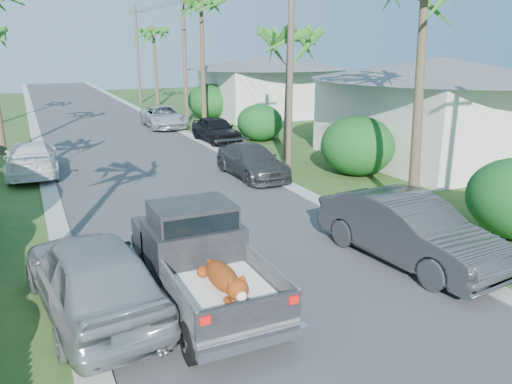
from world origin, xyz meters
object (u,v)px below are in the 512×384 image
parked_car_rn (408,230)px  parked_car_rf (216,130)px  parked_car_rm (252,161)px  parked_car_ln (92,276)px  parked_car_lf (32,159)px  house_right_near (436,113)px  utility_pole_d (138,54)px  palm_r_c (201,0)px  palm_r_d (153,29)px  parked_car_rd (164,117)px  utility_pole_c (185,57)px  house_right_far (269,88)px  utility_pole_b (290,63)px  pickup_truck (198,254)px  palm_r_b (289,31)px

parked_car_rn → parked_car_rf: (1.40, 17.53, -0.12)m
parked_car_rn → parked_car_rm: parked_car_rn is taller
parked_car_ln → parked_car_lf: (-0.78, 12.98, -0.14)m
parked_car_rn → house_right_near: (9.40, 8.97, 1.38)m
parked_car_rf → utility_pole_d: utility_pole_d is taller
palm_r_c → utility_pole_d: palm_r_c is taller
parked_car_rf → palm_r_d: (1.50, 19.45, 6.02)m
parked_car_rm → parked_car_rd: (0.08, 14.55, 0.07)m
parked_car_ln → house_right_near: 18.97m
palm_r_c → parked_car_lf: bearing=-139.4°
palm_r_c → utility_pole_c: bearing=106.7°
palm_r_c → parked_car_ln: bearing=-114.5°
palm_r_d → utility_pole_d: bearing=106.7°
house_right_far → utility_pole_d: bearing=119.6°
parked_car_lf → house_right_near: size_ratio=0.55×
parked_car_lf → utility_pole_d: bearing=-109.6°
parked_car_rn → utility_pole_d: (2.00, 39.97, 3.76)m
parked_car_rd → utility_pole_b: (1.92, -14.08, 3.88)m
parked_car_rm → house_right_far: (9.40, 17.47, 1.47)m
parked_car_rm → house_right_far: bearing=60.2°
parked_car_rn → parked_car_rm: (-0.00, 9.51, -0.18)m
parked_car_lf → utility_pole_b: 11.64m
parked_car_ln → house_right_near: bearing=-160.9°
parked_car_rd → house_right_far: size_ratio=0.58×
parked_car_rn → parked_car_rd: parked_car_rn is taller
parked_car_rm → utility_pole_c: bearing=81.1°
parked_car_rn → parked_car_ln: size_ratio=1.01×
utility_pole_b → parked_car_ln: bearing=-135.6°
palm_r_c → utility_pole_b: size_ratio=1.04×
house_right_far → utility_pole_b: bearing=-113.5°
palm_r_d → house_right_near: bearing=-76.9°
parked_car_rn → house_right_far: (9.40, 26.97, 1.28)m
parked_car_rd → parked_car_rn: bearing=-88.3°
parked_car_lf → house_right_near: 18.41m
pickup_truck → parked_car_rm: pickup_truck is taller
parked_car_rd → utility_pole_c: (1.92, 0.92, 3.88)m
parked_car_lf → palm_r_d: palm_r_d is taller
parked_car_rm → palm_r_c: (2.60, 13.47, 7.45)m
parked_car_rf → palm_r_b: (1.60, -5.55, 5.23)m
parked_car_rd → palm_r_b: palm_r_b is taller
pickup_truck → palm_r_d: (8.31, 36.55, 5.73)m
utility_pole_d → house_right_far: bearing=-60.4°
pickup_truck → house_right_far: size_ratio=0.57×
palm_r_d → palm_r_b: bearing=-89.8°
palm_r_b → utility_pole_c: (-1.00, 13.00, -1.35)m
parked_car_rd → utility_pole_b: 14.73m
palm_r_d → utility_pole_b: (-0.90, -27.00, -2.14)m
parked_car_rd → house_right_far: bearing=19.3°
palm_r_d → house_right_near: size_ratio=0.89×
parked_car_rn → parked_car_rd: bearing=83.0°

